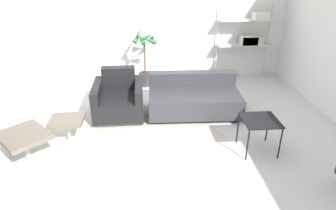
# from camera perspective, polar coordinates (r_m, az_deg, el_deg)

# --- Properties ---
(ground_plane) EXTENTS (12.00, 12.00, 0.00)m
(ground_plane) POSITION_cam_1_polar(r_m,az_deg,el_deg) (4.38, -3.54, -7.11)
(ground_plane) COLOR silver
(wall_back) EXTENTS (12.00, 0.09, 2.80)m
(wall_back) POSITION_cam_1_polar(r_m,az_deg,el_deg) (6.50, -4.55, 17.06)
(wall_back) COLOR silver
(wall_back) RESTS_ON ground_plane
(round_rug) EXTENTS (2.47, 2.47, 0.01)m
(round_rug) POSITION_cam_1_polar(r_m,az_deg,el_deg) (4.12, -3.76, -9.45)
(round_rug) COLOR #BCB29E
(round_rug) RESTS_ON ground_plane
(ottoman) EXTENTS (0.46, 0.39, 0.38)m
(ottoman) POSITION_cam_1_polar(r_m,az_deg,el_deg) (4.48, -18.61, -3.58)
(ottoman) COLOR #BCBCC1
(ottoman) RESTS_ON ground_plane
(armchair_red) EXTENTS (0.81, 0.83, 0.76)m
(armchair_red) POSITION_cam_1_polar(r_m,az_deg,el_deg) (5.06, -9.32, 0.94)
(armchair_red) COLOR silver
(armchair_red) RESTS_ON ground_plane
(couch_low) EXTENTS (1.55, 0.92, 0.62)m
(couch_low) POSITION_cam_1_polar(r_m,az_deg,el_deg) (5.15, 4.91, 1.14)
(couch_low) COLOR black
(couch_low) RESTS_ON ground_plane
(side_table) EXTENTS (0.47, 0.47, 0.48)m
(side_table) POSITION_cam_1_polar(r_m,az_deg,el_deg) (4.17, 17.12, -3.24)
(side_table) COLOR black
(side_table) RESTS_ON ground_plane
(potted_plant) EXTENTS (0.51, 0.52, 1.22)m
(potted_plant) POSITION_cam_1_polar(r_m,az_deg,el_deg) (6.20, -4.34, 8.43)
(potted_plant) COLOR #333338
(potted_plant) RESTS_ON ground_plane
(shelf_unit) EXTENTS (1.17, 0.28, 1.60)m
(shelf_unit) POSITION_cam_1_polar(r_m,az_deg,el_deg) (6.74, 15.45, 12.81)
(shelf_unit) COLOR #BCBCC1
(shelf_unit) RESTS_ON ground_plane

